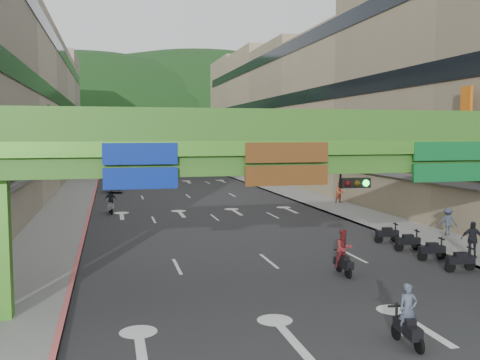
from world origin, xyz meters
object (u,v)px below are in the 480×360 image
car_silver (115,185)px  car_yellow (163,168)px  pedestrian_red (340,194)px  overpass_near (346,162)px  scooter_rider_mid (344,252)px  scooter_rider_near (408,318)px

car_silver → car_yellow: bearing=75.5°
car_silver → pedestrian_red: (19.20, -15.18, 0.21)m
overpass_near → car_yellow: overpass_near is taller
scooter_rider_mid → car_silver: size_ratio=0.46×
pedestrian_red → car_yellow: bearing=101.7°
car_silver → pedestrian_red: 24.47m
overpass_near → pedestrian_red: 28.11m
scooter_rider_mid → car_yellow: scooter_rider_mid is taller
pedestrian_red → scooter_rider_near: bearing=-114.4°
scooter_rider_near → car_silver: scooter_rider_near is taller
scooter_rider_near → pedestrian_red: 31.84m
overpass_near → car_silver: 41.59m
car_yellow → pedestrian_red: size_ratio=2.24×
scooter_rider_near → overpass_near: bearing=90.1°
overpass_near → scooter_rider_mid: (1.53, 3.39, -4.15)m
overpass_near → car_silver: size_ratio=6.35×
car_yellow → pedestrian_red: (11.53, -42.11, 0.22)m
car_silver → scooter_rider_near: bearing=-78.6°
scooter_rider_near → pedestrian_red: size_ratio=1.00×
scooter_rider_near → pedestrian_red: bearing=69.3°
scooter_rider_mid → car_yellow: (-1.80, 64.12, -0.34)m
pedestrian_red → car_silver: bearing=138.0°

